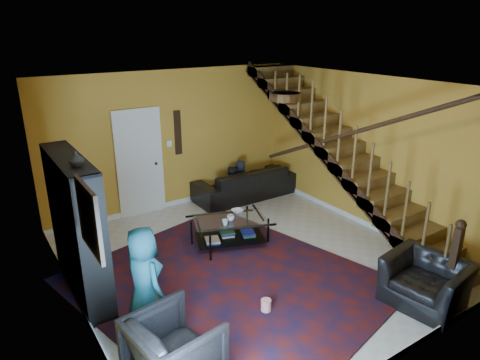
# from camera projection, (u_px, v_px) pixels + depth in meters

# --- Properties ---
(floor) EXTENTS (5.50, 5.50, 0.00)m
(floor) POSITION_uv_depth(u_px,v_px,m) (248.00, 260.00, 6.93)
(floor) COLOR beige
(floor) RESTS_ON ground
(room) EXTENTS (5.50, 5.50, 5.50)m
(room) POSITION_uv_depth(u_px,v_px,m) (139.00, 246.00, 7.26)
(room) COLOR gold
(room) RESTS_ON ground
(staircase) EXTENTS (0.95, 5.02, 3.18)m
(staircase) POSITION_uv_depth(u_px,v_px,m) (347.00, 157.00, 7.55)
(staircase) COLOR brown
(staircase) RESTS_ON floor
(bookshelf) EXTENTS (0.35, 1.80, 2.00)m
(bookshelf) POSITION_uv_depth(u_px,v_px,m) (78.00, 229.00, 5.82)
(bookshelf) COLOR black
(bookshelf) RESTS_ON floor
(door) EXTENTS (0.82, 0.05, 2.05)m
(door) POSITION_uv_depth(u_px,v_px,m) (140.00, 165.00, 8.35)
(door) COLOR silver
(door) RESTS_ON floor
(framed_picture) EXTENTS (0.04, 0.74, 0.74)m
(framed_picture) POSITION_uv_depth(u_px,v_px,m) (89.00, 219.00, 4.29)
(framed_picture) COLOR maroon
(framed_picture) RESTS_ON room
(wall_hanging) EXTENTS (0.14, 0.03, 0.90)m
(wall_hanging) POSITION_uv_depth(u_px,v_px,m) (178.00, 133.00, 8.62)
(wall_hanging) COLOR black
(wall_hanging) RESTS_ON room
(ceiling_fixture) EXTENTS (0.40, 0.40, 0.10)m
(ceiling_fixture) POSITION_uv_depth(u_px,v_px,m) (285.00, 97.00, 5.37)
(ceiling_fixture) COLOR #3F2814
(ceiling_fixture) RESTS_ON room
(rug) EXTENTS (4.49, 4.87, 0.02)m
(rug) POSITION_uv_depth(u_px,v_px,m) (228.00, 284.00, 6.28)
(rug) COLOR #46100C
(rug) RESTS_ON floor
(sofa) EXTENTS (2.27, 0.90, 0.66)m
(sofa) POSITION_uv_depth(u_px,v_px,m) (245.00, 183.00, 9.40)
(sofa) COLOR black
(sofa) RESTS_ON floor
(armchair_left) EXTENTS (0.97, 0.95, 0.78)m
(armchair_left) POSITION_uv_depth(u_px,v_px,m) (174.00, 350.00, 4.46)
(armchair_left) COLOR black
(armchair_left) RESTS_ON floor
(armchair_right) EXTENTS (1.02, 1.13, 0.65)m
(armchair_right) POSITION_uv_depth(u_px,v_px,m) (426.00, 282.00, 5.76)
(armchair_right) COLOR black
(armchair_right) RESTS_ON floor
(person_adult_a) EXTENTS (0.50, 0.36, 1.30)m
(person_adult_a) POSITION_uv_depth(u_px,v_px,m) (239.00, 188.00, 9.42)
(person_adult_a) COLOR black
(person_adult_a) RESTS_ON sofa
(person_adult_b) EXTENTS (0.64, 0.52, 1.20)m
(person_adult_b) POSITION_uv_depth(u_px,v_px,m) (231.00, 193.00, 9.33)
(person_adult_b) COLOR black
(person_adult_b) RESTS_ON sofa
(person_child) EXTENTS (0.54, 0.72, 1.34)m
(person_child) POSITION_uv_depth(u_px,v_px,m) (144.00, 278.00, 5.22)
(person_child) COLOR #164556
(person_child) RESTS_ON armchair_left
(coffee_table) EXTENTS (1.39, 1.09, 0.46)m
(coffee_table) POSITION_uv_depth(u_px,v_px,m) (230.00, 230.00, 7.36)
(coffee_table) COLOR black
(coffee_table) RESTS_ON floor
(cup_a) EXTENTS (0.15, 0.15, 0.10)m
(cup_a) POSITION_uv_depth(u_px,v_px,m) (231.00, 218.00, 7.24)
(cup_a) COLOR #999999
(cup_a) RESTS_ON coffee_table
(cup_b) EXTENTS (0.10, 0.10, 0.09)m
(cup_b) POSITION_uv_depth(u_px,v_px,m) (225.00, 222.00, 7.08)
(cup_b) COLOR #999999
(cup_b) RESTS_ON coffee_table
(bowl) EXTENTS (0.22, 0.22, 0.05)m
(bowl) POSITION_uv_depth(u_px,v_px,m) (237.00, 211.00, 7.57)
(bowl) COLOR #999999
(bowl) RESTS_ON coffee_table
(vase) EXTENTS (0.18, 0.18, 0.19)m
(vase) POSITION_uv_depth(u_px,v_px,m) (76.00, 159.00, 5.05)
(vase) COLOR #999999
(vase) RESTS_ON bookshelf
(popcorn_bucket) EXTENTS (0.18, 0.18, 0.16)m
(popcorn_bucket) POSITION_uv_depth(u_px,v_px,m) (266.00, 305.00, 5.65)
(popcorn_bucket) COLOR red
(popcorn_bucket) RESTS_ON rug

